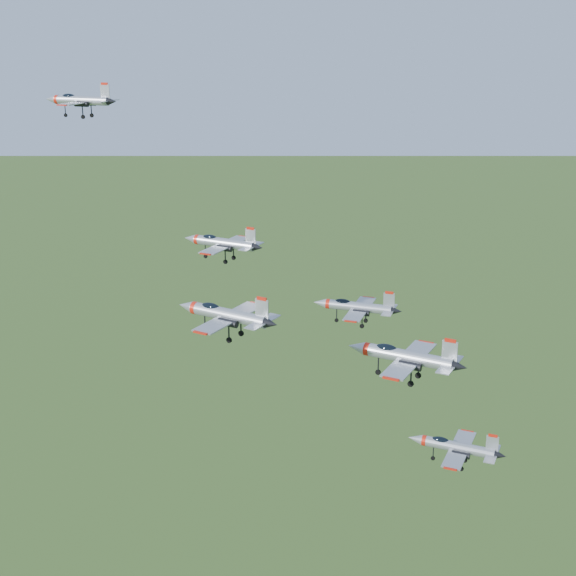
# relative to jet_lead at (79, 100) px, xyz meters

# --- Properties ---
(jet_lead) EXTENTS (11.79, 9.75, 3.15)m
(jet_lead) POSITION_rel_jet_lead_xyz_m (0.00, 0.00, 0.00)
(jet_lead) COLOR #9B9FA7
(jet_left_high) EXTENTS (11.28, 9.44, 3.02)m
(jet_left_high) POSITION_rel_jet_lead_xyz_m (25.72, -12.07, -15.69)
(jet_left_high) COLOR #9B9FA7
(jet_right_high) EXTENTS (12.38, 10.46, 3.34)m
(jet_right_high) POSITION_rel_jet_lead_xyz_m (32.36, -28.24, -18.83)
(jet_right_high) COLOR #9B9FA7
(jet_left_low) EXTENTS (12.56, 10.33, 3.36)m
(jet_left_low) POSITION_rel_jet_lead_xyz_m (40.27, 0.62, -26.91)
(jet_left_low) COLOR #9B9FA7
(jet_right_low) EXTENTS (14.01, 11.77, 3.76)m
(jet_right_low) POSITION_rel_jet_lead_xyz_m (49.98, -18.97, -25.17)
(jet_right_low) COLOR #9B9FA7
(jet_trail) EXTENTS (11.77, 9.79, 3.15)m
(jet_trail) POSITION_rel_jet_lead_xyz_m (55.98, -15.06, -37.65)
(jet_trail) COLOR #9B9FA7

